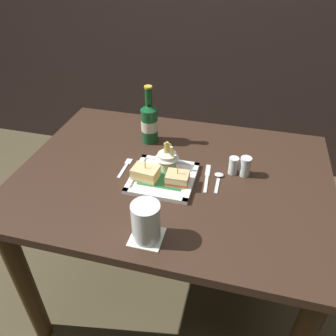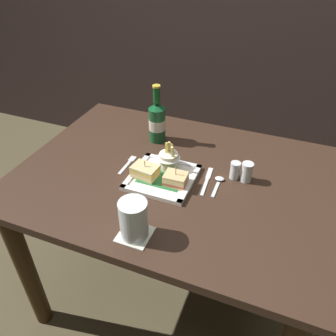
{
  "view_description": "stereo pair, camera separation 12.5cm",
  "coord_description": "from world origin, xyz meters",
  "views": [
    {
      "loc": [
        0.24,
        -1.0,
        1.54
      ],
      "look_at": [
        -0.01,
        -0.02,
        0.8
      ],
      "focal_mm": 35.9,
      "sensor_mm": 36.0,
      "label": 1
    },
    {
      "loc": [
        0.36,
        -0.96,
        1.54
      ],
      "look_at": [
        -0.01,
        -0.02,
        0.8
      ],
      "focal_mm": 35.9,
      "sensor_mm": 36.0,
      "label": 2
    }
  ],
  "objects": [
    {
      "name": "beer_bottle",
      "position": [
        -0.16,
        0.21,
        0.85
      ],
      "size": [
        0.07,
        0.07,
        0.25
      ],
      "color": "#174D27",
      "rests_on": "dining_table"
    },
    {
      "name": "ground_plane",
      "position": [
        0.0,
        0.0,
        0.0
      ],
      "size": [
        6.0,
        6.0,
        0.0
      ],
      "primitive_type": "plane",
      "color": "brown"
    },
    {
      "name": "fork",
      "position": [
        -0.19,
        -0.0,
        0.76
      ],
      "size": [
        0.02,
        0.13,
        0.0
      ],
      "color": "silver",
      "rests_on": "dining_table"
    },
    {
      "name": "sandwich_half_left",
      "position": [
        -0.09,
        -0.06,
        0.79
      ],
      "size": [
        0.1,
        0.08,
        0.07
      ],
      "color": "#D2BB83",
      "rests_on": "square_plate"
    },
    {
      "name": "pepper_shaker",
      "position": [
        0.26,
        0.06,
        0.79
      ],
      "size": [
        0.04,
        0.04,
        0.08
      ],
      "color": "silver",
      "rests_on": "dining_table"
    },
    {
      "name": "sandwich_half_right",
      "position": [
        0.03,
        -0.06,
        0.79
      ],
      "size": [
        0.08,
        0.07,
        0.08
      ],
      "color": "#DEC188",
      "rests_on": "square_plate"
    },
    {
      "name": "dining_table",
      "position": [
        0.0,
        0.0,
        0.63
      ],
      "size": [
        1.19,
        0.87,
        0.76
      ],
      "color": "#362318",
      "rests_on": "ground_plane"
    },
    {
      "name": "square_plate",
      "position": [
        -0.03,
        -0.04,
        0.76
      ],
      "size": [
        0.24,
        0.24,
        0.02
      ],
      "color": "white",
      "rests_on": "dining_table"
    },
    {
      "name": "knife",
      "position": [
        0.13,
        0.01,
        0.76
      ],
      "size": [
        0.03,
        0.17,
        0.0
      ],
      "color": "silver",
      "rests_on": "dining_table"
    },
    {
      "name": "drink_coaster",
      "position": [
        0.0,
        -0.33,
        0.76
      ],
      "size": [
        0.1,
        0.1,
        0.0
      ],
      "primitive_type": "cube",
      "color": "silver",
      "rests_on": "dining_table"
    },
    {
      "name": "spoon",
      "position": [
        0.17,
        0.02,
        0.76
      ],
      "size": [
        0.03,
        0.12,
        0.01
      ],
      "color": "silver",
      "rests_on": "dining_table"
    },
    {
      "name": "salt_shaker",
      "position": [
        0.22,
        0.06,
        0.79
      ],
      "size": [
        0.04,
        0.04,
        0.07
      ],
      "color": "silver",
      "rests_on": "dining_table"
    },
    {
      "name": "fries_cup",
      "position": [
        -0.03,
        0.02,
        0.81
      ],
      "size": [
        0.09,
        0.09,
        0.11
      ],
      "color": "#EDE5CD",
      "rests_on": "square_plate"
    },
    {
      "name": "water_glass",
      "position": [
        0.0,
        -0.33,
        0.82
      ],
      "size": [
        0.09,
        0.09,
        0.13
      ],
      "color": "silver",
      "rests_on": "dining_table"
    }
  ]
}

